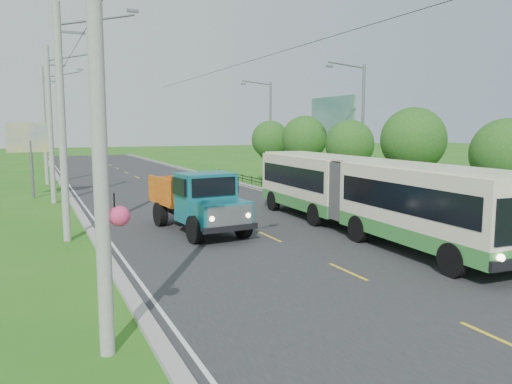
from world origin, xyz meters
TOP-DOWN VIEW (x-y plane):
  - ground at (0.00, 0.00)m, footprint 240.00×240.00m
  - road at (0.00, 20.00)m, footprint 14.00×120.00m
  - curb_left at (-7.20, 20.00)m, footprint 0.40×120.00m
  - curb_right at (7.15, 20.00)m, footprint 0.30×120.00m
  - edge_line_left at (-6.65, 20.00)m, footprint 0.12×120.00m
  - edge_line_right at (6.65, 20.00)m, footprint 0.12×120.00m
  - centre_dash at (0.00, 0.00)m, footprint 0.12×2.20m
  - railing_right at (8.00, 14.00)m, footprint 0.04×40.00m
  - pole_nearest at (-8.24, -3.00)m, footprint 3.51×0.44m
  - pole_near at (-8.26, 9.00)m, footprint 3.51×0.32m
  - pole_mid at (-8.26, 21.00)m, footprint 3.51×0.32m
  - pole_far at (-8.26, 33.00)m, footprint 3.51×0.32m
  - tree_second at (9.86, 2.14)m, footprint 3.18×3.26m
  - tree_third at (9.86, 8.14)m, footprint 3.60×3.62m
  - tree_fourth at (9.86, 14.14)m, footprint 3.24×3.31m
  - tree_fifth at (9.86, 20.14)m, footprint 3.48×3.52m
  - tree_back at (9.86, 26.14)m, footprint 3.30×3.36m
  - streetlight_mid at (10.64, 14.00)m, footprint 3.02×0.20m
  - streetlight_far at (10.64, 28.00)m, footprint 3.02×0.20m
  - planter_near at (8.60, 6.00)m, footprint 0.64×0.64m
  - planter_mid at (8.60, 14.00)m, footprint 0.64×0.64m
  - planter_far at (8.60, 22.00)m, footprint 0.64×0.64m
  - billboard_left at (-9.50, 24.00)m, footprint 3.00×0.20m
  - billboard_right at (12.30, 20.00)m, footprint 0.24×6.00m
  - bus at (4.33, 5.08)m, footprint 3.54×17.42m
  - dump_truck at (-2.52, 8.59)m, footprint 3.19×6.97m

SIDE VIEW (x-z plane):
  - ground at x=0.00m, z-range 0.00..0.00m
  - road at x=0.00m, z-range 0.00..0.02m
  - edge_line_left at x=-6.65m, z-range 0.02..0.02m
  - edge_line_right at x=6.65m, z-range 0.02..0.02m
  - centre_dash at x=0.00m, z-range 0.02..0.02m
  - curb_right at x=7.15m, z-range 0.00..0.10m
  - curb_left at x=-7.20m, z-range 0.00..0.15m
  - planter_near at x=8.60m, z-range -0.05..0.62m
  - planter_mid at x=8.60m, z-range -0.05..0.62m
  - planter_far at x=8.60m, z-range -0.05..0.62m
  - railing_right at x=8.00m, z-range 0.00..0.60m
  - dump_truck at x=-2.52m, z-range 0.19..3.03m
  - bus at x=4.33m, z-range 0.34..3.68m
  - tree_second at x=9.86m, z-range 0.87..6.17m
  - tree_fourth at x=9.86m, z-range 0.89..6.29m
  - tree_back at x=9.86m, z-range 0.90..6.40m
  - tree_fifth at x=9.86m, z-range 0.95..6.75m
  - billboard_left at x=-9.50m, z-range 1.27..6.47m
  - tree_third at x=9.86m, z-range 0.99..6.99m
  - streetlight_mid at x=10.64m, z-range 0.37..9.44m
  - streetlight_far at x=10.64m, z-range 0.37..9.44m
  - pole_nearest at x=-8.24m, z-range -0.06..9.94m
  - pole_near at x=-8.26m, z-range 0.09..10.09m
  - pole_mid at x=-8.26m, z-range 0.09..10.09m
  - pole_far at x=-8.26m, z-range 0.09..10.09m
  - billboard_right at x=12.30m, z-range 1.69..8.99m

